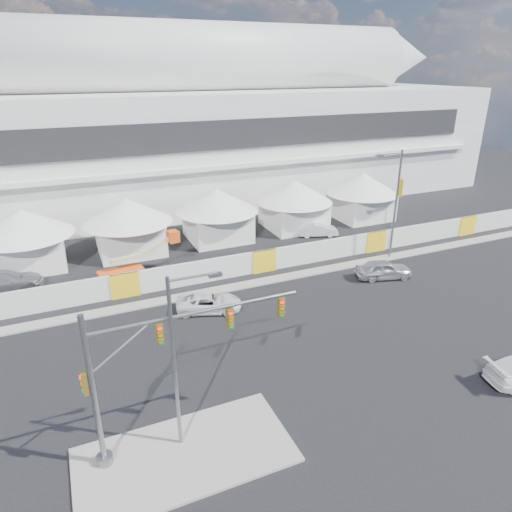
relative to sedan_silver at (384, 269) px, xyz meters
name	(u,v)px	position (x,y,z in m)	size (l,w,h in m)	color
ground	(273,385)	(-14.82, -9.12, -0.81)	(160.00, 160.00, 0.00)	black
median_island	(185,455)	(-20.82, -12.12, -0.74)	(10.00, 5.00, 0.15)	gray
far_curb	(404,254)	(5.18, 3.38, -0.75)	(80.00, 1.20, 0.12)	gray
stadium	(199,126)	(-6.11, 32.38, 8.64)	(80.00, 24.80, 21.98)	silver
tent_row	(174,215)	(-14.32, 14.88, 2.34)	(53.40, 8.40, 5.40)	white
hoarding_fence	(264,261)	(-8.82, 5.38, 0.19)	(70.00, 0.25, 2.00)	silver
scaffold_tower	(440,141)	(31.18, 26.88, 5.19)	(4.40, 4.40, 12.00)	#595B60
sedan_silver	(384,269)	(0.00, 0.00, 0.00)	(4.77, 1.92, 1.62)	silver
pickup_curb	(209,303)	(-15.47, 0.56, -0.14)	(4.82, 2.22, 1.34)	white
lot_car_a	(318,230)	(0.24, 11.36, -0.11)	(4.23, 1.48, 1.39)	silver
lot_car_c	(5,281)	(-29.60, 10.31, 0.01)	(5.69, 2.31, 1.65)	#AEADB2
traffic_mast	(141,374)	(-22.29, -11.13, 3.62)	(9.97, 0.75, 7.74)	gray
streetlight_median	(179,353)	(-20.58, -11.32, 4.40)	(2.44, 0.24, 8.81)	slate
streetlight_curb	(394,198)	(3.18, 3.38, 5.09)	(3.01, 0.68, 10.18)	gray
boom_lift	(129,270)	(-20.04, 8.16, 0.17)	(7.32, 2.18, 3.65)	#EC5516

